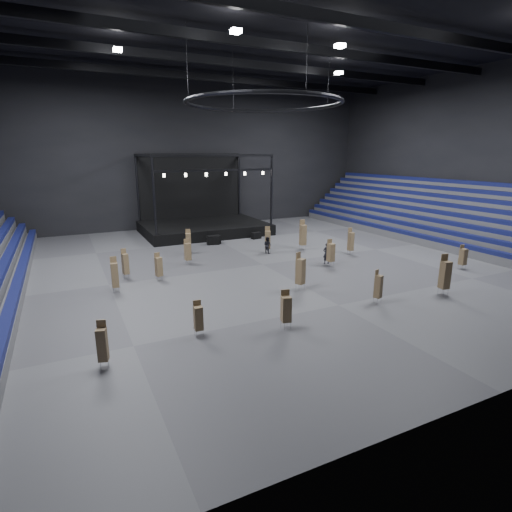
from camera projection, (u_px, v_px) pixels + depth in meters
name	position (u px, v px, depth m)	size (l,w,h in m)	color
floor	(263.00, 264.00, 34.13)	(50.00, 50.00, 0.00)	#4C4C4F
ceiling	(264.00, 32.00, 29.63)	(50.00, 42.00, 0.20)	black
wall_back	(188.00, 155.00, 50.16)	(50.00, 0.20, 18.00)	black
wall_right	(472.00, 155.00, 42.48)	(0.20, 42.00, 18.00)	black
bleachers_right	(451.00, 224.00, 43.42)	(7.20, 40.00, 6.40)	#525255
stage	(202.00, 220.00, 47.90)	(14.00, 10.00, 9.20)	black
truss_ring	(264.00, 103.00, 30.88)	(12.30, 12.30, 5.15)	black
roof_girders	(264.00, 43.00, 29.83)	(49.00, 30.35, 0.70)	black
floodlights	(291.00, 39.00, 26.50)	(28.60, 16.60, 0.25)	white
flight_case_left	(214.00, 240.00, 41.67)	(1.36, 0.68, 0.91)	black
flight_case_mid	(213.00, 240.00, 41.52)	(1.27, 0.64, 0.85)	black
flight_case_right	(256.00, 236.00, 44.31)	(1.08, 0.54, 0.72)	black
chair_stack_0	(159.00, 266.00, 29.55)	(0.54, 0.54, 2.13)	silver
chair_stack_1	(188.00, 251.00, 33.90)	(0.54, 0.54, 2.21)	silver
chair_stack_2	(115.00, 274.00, 27.02)	(0.47, 0.47, 2.49)	silver
chair_stack_3	(463.00, 256.00, 32.45)	(0.48, 0.48, 2.04)	silver
chair_stack_4	(102.00, 344.00, 17.48)	(0.53, 0.53, 2.20)	silver
chair_stack_5	(303.00, 234.00, 39.10)	(0.60, 0.60, 2.96)	silver
chair_stack_6	(300.00, 271.00, 27.53)	(0.70, 0.70, 2.66)	silver
chair_stack_7	(286.00, 308.00, 21.42)	(0.60, 0.60, 2.17)	silver
chair_stack_8	(331.00, 252.00, 33.36)	(0.56, 0.56, 2.30)	silver
chair_stack_9	(125.00, 263.00, 30.07)	(0.51, 0.51, 2.31)	silver
chair_stack_10	(268.00, 239.00, 37.90)	(0.63, 0.63, 2.53)	silver
chair_stack_11	(445.00, 274.00, 26.52)	(0.64, 0.64, 2.78)	silver
chair_stack_12	(351.00, 241.00, 37.26)	(0.46, 0.46, 2.52)	silver
chair_stack_13	(198.00, 318.00, 20.55)	(0.46, 0.46, 1.93)	silver
chair_stack_14	(378.00, 286.00, 25.17)	(0.53, 0.53, 2.16)	silver
chair_stack_15	(188.00, 241.00, 37.61)	(0.59, 0.59, 2.32)	silver
man_center	(327.00, 253.00, 34.17)	(0.67, 0.44, 1.83)	black
crew_member	(267.00, 245.00, 37.79)	(0.77, 0.60, 1.58)	black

